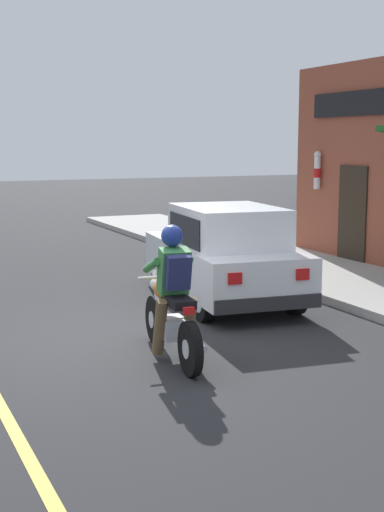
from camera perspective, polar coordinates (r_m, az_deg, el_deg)
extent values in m
plane|color=#2B2B2D|center=(9.41, -5.97, -6.81)|extent=(80.00, 80.00, 0.00)
cube|color=#ADAAA3|center=(14.24, 9.39, -1.14)|extent=(2.60, 22.00, 0.14)
cube|color=#2D2319|center=(15.16, 12.69, 3.11)|extent=(0.04, 0.90, 2.10)
cylinder|color=white|center=(16.01, 9.98, 6.55)|extent=(0.14, 0.14, 0.70)
cylinder|color=red|center=(16.01, 9.98, 6.55)|extent=(0.15, 0.15, 0.20)
sphere|color=silver|center=(15.99, 10.02, 7.99)|extent=(0.16, 0.16, 0.16)
cylinder|color=black|center=(9.23, -2.95, -5.09)|extent=(0.16, 0.63, 0.62)
cylinder|color=silver|center=(9.23, -2.95, -5.09)|extent=(0.14, 0.23, 0.22)
cylinder|color=black|center=(7.94, -0.14, -7.44)|extent=(0.16, 0.63, 0.62)
cylinder|color=silver|center=(7.94, -0.14, -7.44)|extent=(0.14, 0.23, 0.22)
cube|color=silver|center=(8.52, -1.55, -5.74)|extent=(0.32, 0.43, 0.24)
ellipsoid|color=orange|center=(8.66, -2.06, -2.71)|extent=(0.35, 0.55, 0.24)
cube|color=black|center=(8.22, -1.08, -3.64)|extent=(0.32, 0.58, 0.10)
cylinder|color=silver|center=(9.07, -2.79, -3.31)|extent=(0.10, 0.33, 0.68)
cylinder|color=silver|center=(8.90, -2.59, -1.70)|extent=(0.56, 0.10, 0.04)
sphere|color=silver|center=(9.08, -2.89, -2.26)|extent=(0.16, 0.16, 0.16)
cylinder|color=silver|center=(8.23, 0.36, -7.00)|extent=(0.14, 0.56, 0.08)
cube|color=red|center=(7.88, -0.26, -4.41)|extent=(0.13, 0.07, 0.08)
cylinder|color=brown|center=(8.39, -2.59, -5.70)|extent=(0.18, 0.36, 0.71)
cylinder|color=brown|center=(8.50, -0.25, -5.50)|extent=(0.18, 0.36, 0.71)
cube|color=#387F42|center=(8.32, -1.47, -1.23)|extent=(0.37, 0.36, 0.57)
cylinder|color=#387F42|center=(8.48, -3.25, -0.76)|extent=(0.14, 0.53, 0.26)
cylinder|color=#387F42|center=(8.60, -0.68, -0.62)|extent=(0.14, 0.53, 0.26)
sphere|color=navy|center=(8.31, -1.61, 1.62)|extent=(0.26, 0.26, 0.26)
cube|color=navy|center=(8.17, -1.13, -1.28)|extent=(0.30, 0.27, 0.42)
cylinder|color=black|center=(12.57, -2.53, -1.32)|extent=(0.25, 0.62, 0.60)
cylinder|color=silver|center=(12.57, -2.53, -1.32)|extent=(0.24, 0.35, 0.33)
cylinder|color=black|center=(13.02, 3.60, -0.97)|extent=(0.25, 0.62, 0.60)
cylinder|color=silver|center=(13.02, 3.60, -0.97)|extent=(0.24, 0.35, 0.33)
cylinder|color=black|center=(10.32, 1.00, -3.62)|extent=(0.25, 0.62, 0.60)
cylinder|color=silver|center=(10.32, 1.00, -3.62)|extent=(0.24, 0.35, 0.33)
cylinder|color=black|center=(10.86, 8.22, -3.07)|extent=(0.25, 0.62, 0.60)
cylinder|color=silver|center=(10.86, 8.22, -3.07)|extent=(0.24, 0.35, 0.33)
cube|color=silver|center=(11.61, 2.46, -0.69)|extent=(2.08, 3.87, 0.70)
cube|color=silver|center=(11.28, 2.92, 2.31)|extent=(1.66, 2.06, 0.66)
cube|color=black|center=(12.10, 1.46, 2.54)|extent=(1.36, 0.51, 0.51)
cube|color=black|center=(11.05, -0.60, 2.07)|extent=(0.21, 1.51, 0.46)
cube|color=black|center=(11.56, 6.29, 2.33)|extent=(0.21, 1.51, 0.46)
cube|color=silver|center=(13.18, -2.41, 1.02)|extent=(0.24, 0.07, 0.14)
cube|color=red|center=(9.69, 3.45, -1.81)|extent=(0.20, 0.06, 0.16)
cube|color=silver|center=(13.49, 1.75, 1.20)|extent=(0.24, 0.07, 0.14)
cube|color=red|center=(10.10, 8.84, -1.46)|extent=(0.20, 0.06, 0.16)
cube|color=#28282B|center=(13.36, -0.27, -0.48)|extent=(1.61, 0.31, 0.20)
cube|color=#28282B|center=(9.99, 6.09, -3.80)|extent=(1.61, 0.31, 0.20)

